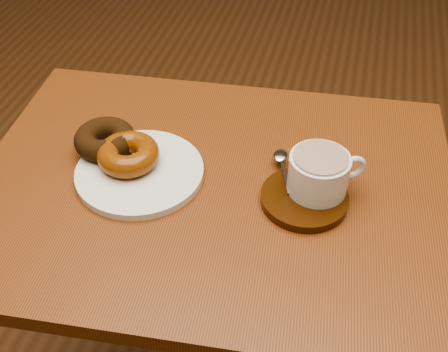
% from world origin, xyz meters
% --- Properties ---
extents(ground, '(6.00, 6.00, 0.00)m').
position_xyz_m(ground, '(0.00, 0.00, 0.00)').
color(ground, brown).
rests_on(ground, ground).
extents(cafe_table, '(0.83, 0.65, 0.74)m').
position_xyz_m(cafe_table, '(0.11, -0.23, 0.62)').
color(cafe_table, brown).
rests_on(cafe_table, ground).
extents(donut_plate, '(0.26, 0.26, 0.01)m').
position_xyz_m(donut_plate, '(-0.01, -0.24, 0.74)').
color(donut_plate, white).
rests_on(donut_plate, cafe_table).
extents(donut_cinnamon, '(0.13, 0.13, 0.04)m').
position_xyz_m(donut_cinnamon, '(-0.09, -0.20, 0.77)').
color(donut_cinnamon, black).
rests_on(donut_cinnamon, donut_plate).
extents(donut_caramel, '(0.11, 0.11, 0.04)m').
position_xyz_m(donut_caramel, '(-0.03, -0.23, 0.77)').
color(donut_caramel, brown).
rests_on(donut_caramel, donut_plate).
extents(saucer, '(0.16, 0.16, 0.01)m').
position_xyz_m(saucer, '(0.26, -0.23, 0.74)').
color(saucer, '#321706').
rests_on(saucer, cafe_table).
extents(coffee_cup, '(0.12, 0.09, 0.07)m').
position_xyz_m(coffee_cup, '(0.28, -0.21, 0.78)').
color(coffee_cup, white).
rests_on(coffee_cup, saucer).
extents(teaspoon, '(0.05, 0.11, 0.01)m').
position_xyz_m(teaspoon, '(0.21, -0.16, 0.75)').
color(teaspoon, silver).
rests_on(teaspoon, saucer).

